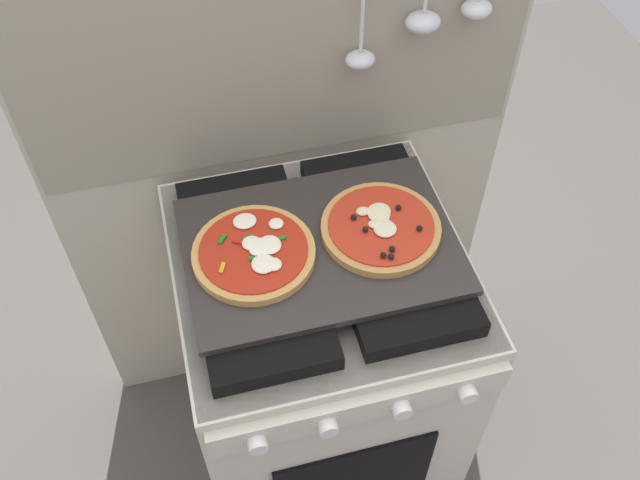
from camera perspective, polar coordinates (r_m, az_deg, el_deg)
The scene contains 6 objects.
ground_plane at distance 2.18m, azimuth 0.00°, elevation -15.80°, with size 4.00×4.00×0.00m, color #4C4742.
kitchen_backsplash at distance 1.71m, azimuth -2.73°, elevation 5.36°, with size 1.10×0.09×1.55m.
stove at distance 1.78m, azimuth 0.01°, elevation -9.92°, with size 0.60×0.64×0.90m.
baking_tray at distance 1.40m, azimuth 0.00°, elevation -0.47°, with size 0.54×0.38×0.02m, color #2D2826.
pizza_left at distance 1.37m, azimuth -5.32°, elevation -1.08°, with size 0.24×0.24×0.03m.
pizza_right at distance 1.42m, azimuth 4.91°, elevation 1.13°, with size 0.24×0.24×0.03m.
Camera 1 is at (-0.22, -0.86, 1.99)m, focal length 39.52 mm.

